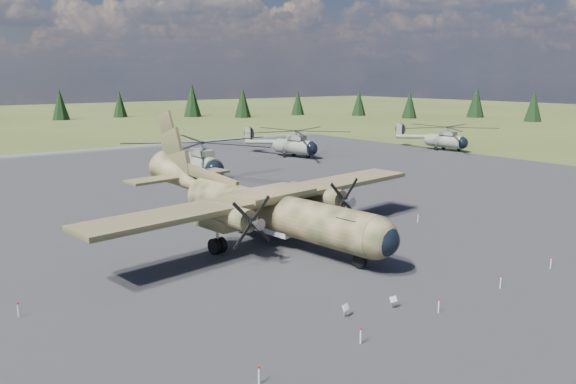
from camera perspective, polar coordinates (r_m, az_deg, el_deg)
ground at (r=40.51m, az=-2.14°, el=-6.74°), size 500.00×500.00×0.00m
apron at (r=48.68m, az=-8.99°, el=-3.72°), size 120.00×120.00×0.04m
transport_plane at (r=44.50m, az=-2.77°, el=-1.11°), size 31.32×28.30×10.30m
helicopter_near at (r=70.58m, az=-8.87°, el=3.97°), size 21.03×23.75×4.97m
helicopter_mid at (r=90.31m, az=0.63°, el=5.51°), size 20.89×21.98×4.40m
helicopter_far at (r=102.55m, az=15.71°, el=5.76°), size 18.31×20.55×4.26m
info_placard_left at (r=31.08m, az=5.85°, el=-11.70°), size 0.51×0.32×0.74m
info_placard_right at (r=32.55m, az=10.63°, el=-10.77°), size 0.47×0.23×0.71m
barrier_fence at (r=40.05m, az=-2.63°, el=-6.21°), size 33.12×29.62×0.85m
treeline at (r=37.67m, az=15.78°, el=-1.12°), size 319.27×311.33×10.98m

